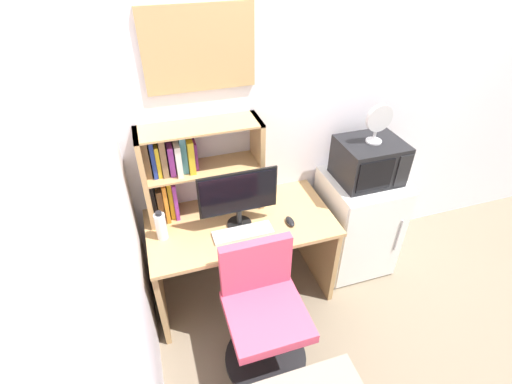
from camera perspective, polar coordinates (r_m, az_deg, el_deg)
name	(u,v)px	position (r m, az deg, el deg)	size (l,w,h in m)	color
wall_back	(393,100)	(3.10, 20.13, 12.98)	(6.40, 0.04, 2.60)	silver
desk	(241,244)	(2.74, -2.23, -7.89)	(1.28, 0.67, 0.73)	tan
hutch_bookshelf	(184,167)	(2.51, -10.88, 3.72)	(0.79, 0.25, 0.65)	tan
monitor	(238,196)	(2.41, -2.70, -0.58)	(0.52, 0.17, 0.42)	black
keyboard	(243,233)	(2.49, -2.00, -6.21)	(0.40, 0.12, 0.02)	silver
computer_mouse	(290,221)	(2.57, 5.21, -4.47)	(0.05, 0.11, 0.03)	black
water_bottle	(161,226)	(2.48, -14.25, -5.02)	(0.07, 0.07, 0.21)	silver
mini_fridge	(356,222)	(3.14, 15.02, -4.48)	(0.55, 0.55, 0.85)	white
microwave	(369,161)	(2.82, 16.80, 4.56)	(0.44, 0.38, 0.30)	black
desk_fan	(378,121)	(2.67, 18.13, 10.18)	(0.19, 0.11, 0.28)	silver
desk_chair	(263,317)	(2.48, 1.14, -18.46)	(0.54, 0.54, 0.89)	black
wall_corkboard	(199,49)	(2.34, -8.63, 20.69)	(0.66, 0.02, 0.49)	tan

